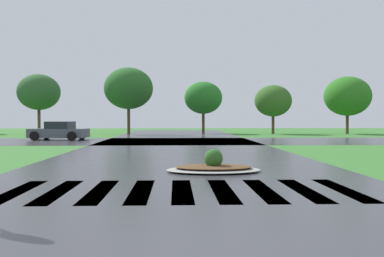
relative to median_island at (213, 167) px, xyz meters
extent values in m
cube|color=#35353A|center=(-0.99, 1.56, -0.14)|extent=(10.27, 80.00, 0.01)
cube|color=#35353A|center=(-0.99, 16.78, -0.14)|extent=(90.00, 9.24, 0.01)
cube|color=white|center=(-4.59, -3.34, -0.14)|extent=(0.45, 3.23, 0.01)
cube|color=white|center=(-3.69, -3.34, -0.14)|extent=(0.45, 3.23, 0.01)
cube|color=white|center=(-2.79, -3.34, -0.14)|extent=(0.45, 3.23, 0.01)
cube|color=white|center=(-1.89, -3.34, -0.14)|extent=(0.45, 3.23, 0.01)
cube|color=white|center=(-0.99, -3.34, -0.14)|extent=(0.45, 3.23, 0.01)
cube|color=white|center=(-0.09, -3.34, -0.14)|extent=(0.45, 3.23, 0.01)
cube|color=white|center=(0.81, -3.34, -0.14)|extent=(0.45, 3.23, 0.01)
cube|color=white|center=(1.71, -3.34, -0.14)|extent=(0.45, 3.23, 0.01)
cube|color=white|center=(2.61, -3.34, -0.14)|extent=(0.45, 3.23, 0.01)
ellipsoid|color=#9E9B93|center=(0.00, 0.00, -0.08)|extent=(2.80, 1.80, 0.12)
ellipsoid|color=brown|center=(0.00, 0.00, 0.01)|extent=(2.30, 1.47, 0.10)
sphere|color=#2D6023|center=(0.00, 0.00, 0.26)|extent=(0.56, 0.56, 0.56)
cube|color=#4C545B|center=(-9.52, 18.78, 0.35)|extent=(4.19, 2.41, 0.63)
cube|color=#1E232B|center=(-9.40, 18.76, 0.92)|extent=(1.91, 1.88, 0.52)
cylinder|color=black|center=(-10.99, 17.99, 0.18)|extent=(0.66, 0.31, 0.64)
cylinder|color=black|center=(-10.72, 19.94, 0.18)|extent=(0.66, 0.31, 0.64)
cylinder|color=black|center=(-8.31, 17.62, 0.18)|extent=(0.66, 0.31, 0.64)
cylinder|color=black|center=(-8.04, 19.57, 0.18)|extent=(0.66, 0.31, 0.64)
cylinder|color=#4C3823|center=(-14.14, 29.31, 1.17)|extent=(0.28, 0.28, 2.61)
ellipsoid|color=#2E5C2A|center=(-14.14, 29.31, 3.88)|extent=(4.01, 4.01, 3.41)
cylinder|color=#4C3823|center=(-5.56, 28.54, 1.23)|extent=(0.28, 0.28, 2.73)
ellipsoid|color=#296025|center=(-5.56, 28.54, 4.20)|extent=(4.60, 4.60, 3.91)
cylinder|color=#4C3823|center=(1.63, 30.76, 0.98)|extent=(0.28, 0.28, 2.25)
ellipsoid|color=#267225|center=(1.63, 30.76, 3.43)|extent=(3.78, 3.78, 3.21)
cylinder|color=#4C3823|center=(8.34, 29.34, 0.84)|extent=(0.28, 0.28, 1.96)
ellipsoid|color=#376324|center=(8.34, 29.34, 3.08)|extent=(3.60, 3.60, 3.06)
cylinder|color=#4C3823|center=(15.56, 29.07, 0.91)|extent=(0.28, 0.28, 2.10)
ellipsoid|color=#2D731F|center=(15.56, 29.07, 3.53)|extent=(4.50, 4.50, 3.82)
camera|label=1|loc=(-1.12, -12.97, 1.48)|focal=41.06mm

